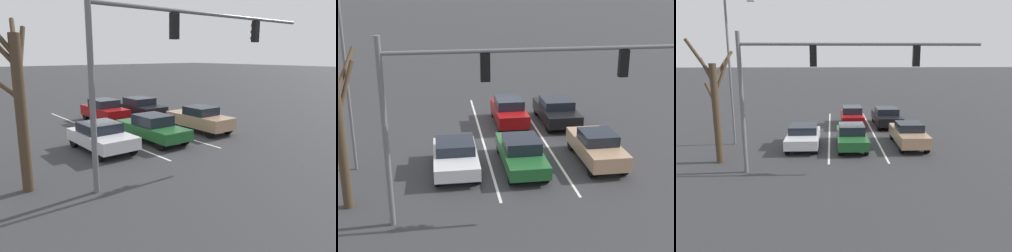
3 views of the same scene
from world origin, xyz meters
TOP-DOWN VIEW (x-y plane):
  - ground_plane at (0.00, 0.00)m, footprint 240.00×240.00m
  - lane_stripe_left_divider at (-1.61, 1.56)m, footprint 0.12×15.12m
  - lane_stripe_center_divider at (1.61, 1.56)m, footprint 0.12×15.12m
  - car_darkgreen_midlane_front at (0.21, 5.76)m, footprint 1.78×4.74m
  - car_tan_leftlane_front at (-3.42, 5.68)m, footprint 1.75×4.39m
  - car_silver_rightlane_front at (3.21, 5.71)m, footprint 1.95×4.03m
  - car_black_leftlane_second at (-3.01, -0.34)m, footprint 1.94×4.49m
  - car_maroon_midlane_second at (-0.21, -0.51)m, footprint 1.72×4.20m
  - traffic_signal_gantry at (2.26, 10.11)m, footprint 11.33×0.37m
  - street_lamp_right_shoulder at (7.54, 4.91)m, footprint 1.82×0.24m
  - bare_tree_near at (7.52, 8.40)m, footprint 2.04×2.15m

SIDE VIEW (x-z plane):
  - ground_plane at x=0.00m, z-range 0.00..0.00m
  - lane_stripe_left_divider at x=-1.61m, z-range 0.00..0.01m
  - lane_stripe_center_divider at x=1.61m, z-range 0.00..0.01m
  - car_silver_rightlane_front at x=3.21m, z-range 0.04..1.40m
  - car_darkgreen_midlane_front at x=0.21m, z-range 0.01..1.45m
  - car_black_leftlane_second at x=-3.01m, z-range 0.02..1.50m
  - car_tan_leftlane_front at x=-3.42m, z-range 0.02..1.54m
  - car_maroon_midlane_second at x=-0.21m, z-range 0.02..1.59m
  - bare_tree_near at x=7.52m, z-range 0.00..6.51m
  - traffic_signal_gantry at x=2.26m, z-range 1.53..8.27m
  - street_lamp_right_shoulder at x=7.54m, z-range 0.61..9.71m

